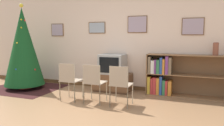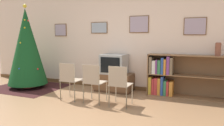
{
  "view_description": "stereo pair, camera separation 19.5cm",
  "coord_description": "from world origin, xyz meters",
  "views": [
    {
      "loc": [
        1.89,
        -2.92,
        1.39
      ],
      "look_at": [
        0.28,
        1.38,
        0.83
      ],
      "focal_mm": 35.0,
      "sensor_mm": 36.0,
      "label": 1
    },
    {
      "loc": [
        2.07,
        -2.84,
        1.39
      ],
      "look_at": [
        0.28,
        1.38,
        0.83
      ],
      "focal_mm": 35.0,
      "sensor_mm": 36.0,
      "label": 2
    }
  ],
  "objects": [
    {
      "name": "folding_chair_center",
      "position": [
        -0.01,
        1.06,
        0.47
      ],
      "size": [
        0.4,
        0.4,
        0.82
      ],
      "color": "tan",
      "rests_on": "ground_plane"
    },
    {
      "name": "christmas_tree",
      "position": [
        -2.31,
        1.64,
        1.11
      ],
      "size": [
        1.03,
        1.03,
        2.22
      ],
      "color": "maroon",
      "rests_on": "area_rug"
    },
    {
      "name": "television",
      "position": [
        -0.01,
        2.2,
        0.7
      ],
      "size": [
        0.61,
        0.53,
        0.49
      ],
      "color": "#9E9E99",
      "rests_on": "tv_console"
    },
    {
      "name": "wall_back",
      "position": [
        0.0,
        2.54,
        1.35
      ],
      "size": [
        8.73,
        0.11,
        2.7
      ],
      "color": "beige",
      "rests_on": "ground_plane"
    },
    {
      "name": "vase",
      "position": [
        2.34,
        2.31,
        1.12
      ],
      "size": [
        0.12,
        0.12,
        0.29
      ],
      "color": "brown",
      "rests_on": "bookshelf"
    },
    {
      "name": "ground_plane",
      "position": [
        0.0,
        0.0,
        0.0
      ],
      "size": [
        24.0,
        24.0,
        0.0
      ],
      "primitive_type": "plane",
      "color": "#936B47"
    },
    {
      "name": "folding_chair_left",
      "position": [
        -0.59,
        1.06,
        0.47
      ],
      "size": [
        0.4,
        0.4,
        0.82
      ],
      "color": "tan",
      "rests_on": "ground_plane"
    },
    {
      "name": "area_rug",
      "position": [
        -2.31,
        1.64,
        0.0
      ],
      "size": [
        1.83,
        1.58,
        0.01
      ],
      "color": "#381919",
      "rests_on": "ground_plane"
    },
    {
      "name": "folding_chair_right",
      "position": [
        0.57,
        1.06,
        0.47
      ],
      "size": [
        0.4,
        0.4,
        0.82
      ],
      "color": "tan",
      "rests_on": "ground_plane"
    },
    {
      "name": "bookshelf",
      "position": [
        1.49,
        2.3,
        0.46
      ],
      "size": [
        2.04,
        0.36,
        0.97
      ],
      "color": "olive",
      "rests_on": "ground_plane"
    },
    {
      "name": "tv_console",
      "position": [
        -0.01,
        2.2,
        0.23
      ],
      "size": [
        0.93,
        0.55,
        0.45
      ],
      "color": "#4C311E",
      "rests_on": "ground_plane"
    }
  ]
}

